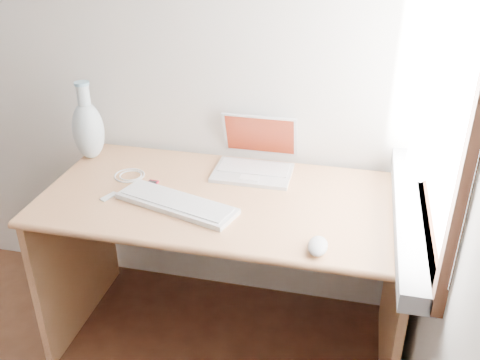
% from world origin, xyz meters
% --- Properties ---
extents(back_wall, '(3.50, 0.04, 2.60)m').
position_xyz_m(back_wall, '(0.00, 1.75, 1.30)').
color(back_wall, silver).
rests_on(back_wall, floor).
extents(window, '(0.11, 0.99, 1.10)m').
position_xyz_m(window, '(1.72, 1.30, 1.28)').
color(window, white).
rests_on(window, right_wall).
extents(desk, '(1.36, 0.68, 0.72)m').
position_xyz_m(desk, '(1.03, 1.46, 0.51)').
color(desk, tan).
rests_on(desk, floor).
extents(laptop, '(0.31, 0.26, 0.21)m').
position_xyz_m(laptop, '(1.10, 1.62, 0.77)').
color(laptop, silver).
rests_on(laptop, desk).
extents(external_keyboard, '(0.48, 0.27, 0.02)m').
position_xyz_m(external_keyboard, '(0.88, 1.27, 0.73)').
color(external_keyboard, white).
rests_on(external_keyboard, desk).
extents(mouse, '(0.06, 0.11, 0.04)m').
position_xyz_m(mouse, '(1.41, 1.10, 0.74)').
color(mouse, silver).
rests_on(mouse, desk).
extents(ipod, '(0.04, 0.09, 0.01)m').
position_xyz_m(ipod, '(0.73, 1.38, 0.72)').
color(ipod, '#A90B23').
rests_on(ipod, desk).
extents(cable_coil, '(0.14, 0.14, 0.01)m').
position_xyz_m(cable_coil, '(0.62, 1.45, 0.72)').
color(cable_coil, white).
rests_on(cable_coil, desk).
extents(remote, '(0.05, 0.08, 0.01)m').
position_xyz_m(remote, '(0.61, 1.27, 0.72)').
color(remote, white).
rests_on(remote, desk).
extents(vase, '(0.13, 0.13, 0.34)m').
position_xyz_m(vase, '(0.39, 1.58, 0.86)').
color(vase, silver).
rests_on(vase, desk).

